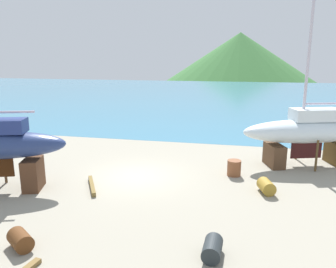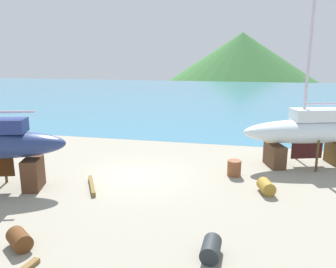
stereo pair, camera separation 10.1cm
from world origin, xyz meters
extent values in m
plane|color=gray|center=(0.00, -3.49, 0.00)|extent=(42.52, 42.52, 0.00)
cube|color=teal|center=(0.00, 37.81, 0.00)|extent=(135.50, 61.33, 0.01)
cone|color=#386E34|center=(3.19, 147.83, 0.00)|extent=(106.09, 106.09, 34.32)
cube|color=#533320|center=(-3.98, -2.47, 0.70)|extent=(1.07, 1.45, 1.40)
cylinder|color=#513A25|center=(-5.71, -2.10, 0.91)|extent=(0.12, 0.12, 1.82)
cylinder|color=silver|center=(-4.70, -2.71, 3.50)|extent=(2.07, 0.77, 0.10)
cube|color=brown|center=(6.81, 3.24, 0.60)|extent=(1.15, 1.69, 1.21)
cylinder|color=brown|center=(8.84, 2.79, 0.82)|extent=(0.12, 0.12, 1.65)
cylinder|color=brown|center=(8.17, 4.81, 0.82)|extent=(0.12, 0.12, 1.65)
ellipsoid|color=white|center=(8.51, 3.80, 1.90)|extent=(7.41, 4.08, 1.27)
cube|color=#441A19|center=(8.51, 3.80, 0.83)|extent=(1.66, 0.61, 0.89)
cube|color=silver|center=(8.85, 3.91, 2.79)|extent=(2.81, 1.91, 0.63)
cylinder|color=silver|center=(8.17, 3.69, 6.64)|extent=(0.16, 0.16, 8.34)
cylinder|color=silver|center=(9.36, 4.08, 3.37)|extent=(2.42, 0.89, 0.11)
cylinder|color=#252B2F|center=(4.30, -6.01, 0.28)|extent=(0.58, 0.95, 0.56)
cylinder|color=#593217|center=(-1.50, -6.83, 0.28)|extent=(1.04, 0.97, 0.57)
cylinder|color=brown|center=(4.73, 1.23, 0.39)|extent=(0.96, 0.96, 0.78)
cylinder|color=olive|center=(6.16, -0.70, 0.29)|extent=(0.80, 1.02, 0.59)
cube|color=brown|center=(-1.49, -1.82, 0.10)|extent=(1.23, 2.01, 0.20)
camera|label=1|loc=(4.92, -14.81, 5.75)|focal=35.48mm
camera|label=2|loc=(5.02, -14.79, 5.75)|focal=35.48mm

